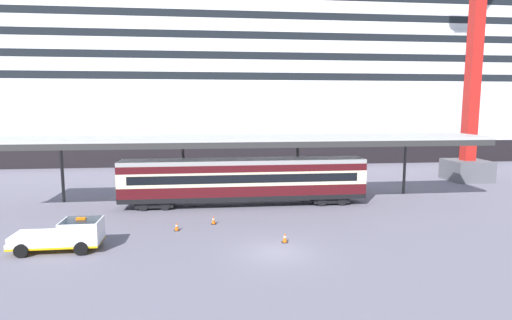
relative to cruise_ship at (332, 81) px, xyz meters
The scene contains 9 objects.
ground_plane 55.02m from the cruise_ship, 110.01° to the right, with size 400.00×400.00×0.00m, color slate.
cruise_ship is the anchor object (origin of this frame).
platform_canopy 43.02m from the cruise_ship, 116.99° to the right, with size 43.46×5.88×6.06m.
train_carriage 44.11m from the cruise_ship, 116.75° to the right, with size 21.29×2.81×4.11m.
service_truck 58.70m from the cruise_ship, 122.59° to the right, with size 5.22×2.29×2.02m.
traffic_cone_near 53.08m from the cruise_ship, 109.79° to the right, with size 0.36×0.36×0.64m.
traffic_cone_mid 50.65m from the cruise_ship, 116.64° to the right, with size 0.36×0.36×0.65m.
traffic_cone_far 52.96m from the cruise_ship, 118.56° to the right, with size 0.36×0.36×0.63m.
dockside_crane 30.95m from the cruise_ship, 73.16° to the right, with size 17.73×4.40×61.74m.
Camera 1 is at (-3.82, -23.42, 8.75)m, focal length 28.82 mm.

